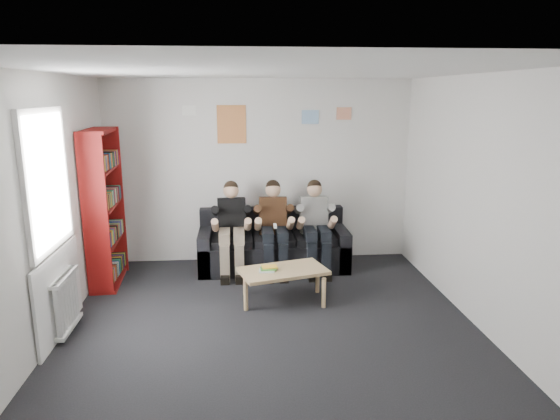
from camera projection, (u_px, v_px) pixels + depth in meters
name	position (u px, v px, depth m)	size (l,w,h in m)	color
room_shell	(271.00, 210.00, 5.00)	(5.00, 5.00, 5.00)	black
sofa	(273.00, 247.00, 7.29)	(2.13, 0.87, 0.82)	black
bookshelf	(105.00, 208.00, 6.52)	(0.31, 0.92, 2.05)	maroon
coffee_table	(283.00, 273.00, 6.05)	(1.03, 0.56, 0.41)	tan
game_cases	(268.00, 269.00, 6.00)	(0.22, 0.19, 0.04)	silver
person_left	(232.00, 229.00, 6.97)	(0.39, 0.85, 1.29)	black
person_middle	(274.00, 228.00, 7.02)	(0.40, 0.85, 1.30)	#50321A
person_right	(316.00, 227.00, 7.07)	(0.39, 0.84, 1.29)	white
radiator	(67.00, 302.00, 5.25)	(0.10, 0.64, 0.60)	silver
window	(53.00, 240.00, 5.08)	(0.05, 1.30, 2.36)	white
poster_large	(232.00, 124.00, 7.22)	(0.42, 0.01, 0.55)	gold
poster_blue	(310.00, 117.00, 7.30)	(0.25, 0.01, 0.20)	#46A2F0
poster_pink	(344.00, 113.00, 7.33)	(0.22, 0.01, 0.18)	#D0418D
poster_sign	(189.00, 110.00, 7.13)	(0.20, 0.01, 0.14)	white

